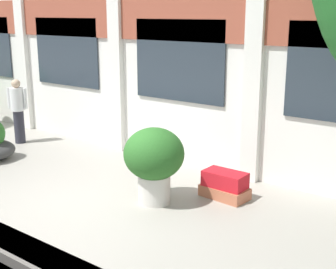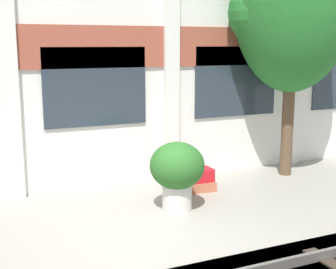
% 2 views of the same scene
% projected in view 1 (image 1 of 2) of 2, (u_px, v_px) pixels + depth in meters
% --- Properties ---
extents(ground_plane, '(80.00, 80.00, 0.00)m').
position_uv_depth(ground_plane, '(75.00, 206.00, 8.06)').
color(ground_plane, '#9E998E').
extents(potted_plant_square_trough, '(0.88, 0.54, 0.49)m').
position_uv_depth(potted_plant_square_trough, '(225.00, 185.00, 8.37)').
color(potted_plant_square_trough, '#B76647').
rests_on(potted_plant_square_trough, ground).
extents(potted_plant_fluted_column, '(1.05, 1.05, 1.34)m').
position_uv_depth(potted_plant_fluted_column, '(154.00, 159.00, 8.02)').
color(potted_plant_fluted_column, beige).
rests_on(potted_plant_fluted_column, ground).
extents(resident_by_doorway, '(0.48, 0.34, 1.63)m').
position_uv_depth(resident_by_doorway, '(18.00, 109.00, 11.75)').
color(resident_by_doorway, '#282833').
rests_on(resident_by_doorway, ground).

